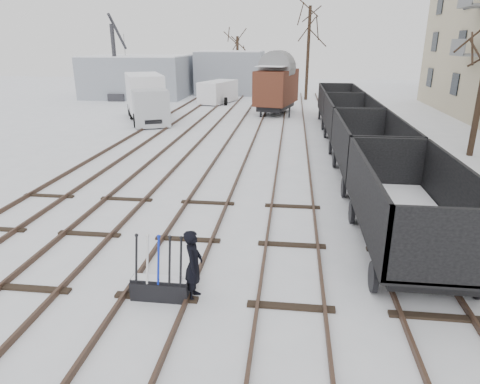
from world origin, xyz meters
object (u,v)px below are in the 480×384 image
object	(u,v)px
box_van_wagon	(277,86)
panel_van	(218,92)
freight_wagon_a	(407,221)
crane	(117,78)
lorry	(146,98)
worker	(194,265)
ground_frame	(161,287)

from	to	relation	value
box_van_wagon	panel_van	size ratio (longest dim) A/B	1.09
freight_wagon_a	panel_van	distance (m)	30.64
freight_wagon_a	crane	distance (m)	35.88
freight_wagon_a	lorry	bearing A→B (deg)	125.42
box_van_wagon	panel_van	distance (m)	8.05
worker	crane	size ratio (longest dim) A/B	0.21
box_van_wagon	crane	size ratio (longest dim) A/B	0.68
panel_van	crane	distance (m)	10.05
crane	panel_van	bearing A→B (deg)	-8.73
lorry	crane	distance (m)	12.54
worker	panel_van	xyz separation A→B (m)	(-4.87, 31.71, 0.22)
ground_frame	crane	size ratio (longest dim) A/B	0.19
ground_frame	worker	world-z (taller)	worker
box_van_wagon	crane	world-z (taller)	crane
worker	crane	world-z (taller)	crane
crane	lorry	bearing A→B (deg)	-63.02
worker	lorry	xyz separation A→B (m)	(-8.38, 21.79, 0.84)
freight_wagon_a	box_van_wagon	xyz separation A→B (m)	(-4.43, 23.27, 1.21)
freight_wagon_a	panel_van	xyz separation A→B (m)	(-10.02, 28.95, 0.08)
panel_van	crane	size ratio (longest dim) A/B	0.63
freight_wagon_a	box_van_wagon	world-z (taller)	box_van_wagon
lorry	freight_wagon_a	bearing A→B (deg)	-79.44
worker	freight_wagon_a	size ratio (longest dim) A/B	0.27
freight_wagon_a	lorry	world-z (taller)	lorry
worker	freight_wagon_a	world-z (taller)	freight_wagon_a
panel_van	crane	world-z (taller)	crane
ground_frame	freight_wagon_a	world-z (taller)	freight_wagon_a
worker	box_van_wagon	size ratio (longest dim) A/B	0.31
ground_frame	freight_wagon_a	distance (m)	6.59
worker	lorry	bearing A→B (deg)	17.88
freight_wagon_a	lorry	xyz separation A→B (m)	(-13.53, 19.03, 0.70)
ground_frame	panel_van	bearing A→B (deg)	97.85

